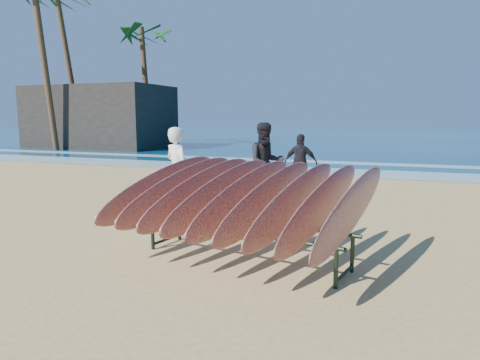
% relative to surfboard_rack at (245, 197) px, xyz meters
% --- Properties ---
extents(ground, '(120.00, 120.00, 0.00)m').
position_rel_surfboard_rack_xyz_m(ground, '(-0.60, 0.59, -0.93)').
color(ground, tan).
rests_on(ground, ground).
extents(ocean, '(160.00, 160.00, 0.00)m').
position_rel_surfboard_rack_xyz_m(ocean, '(-0.60, 55.59, -0.92)').
color(ocean, navy).
rests_on(ocean, ground).
extents(foam_near, '(160.00, 160.00, 0.00)m').
position_rel_surfboard_rack_xyz_m(foam_near, '(-0.60, 10.59, -0.92)').
color(foam_near, white).
rests_on(foam_near, ground).
extents(foam_far, '(160.00, 160.00, 0.00)m').
position_rel_surfboard_rack_xyz_m(foam_far, '(-0.60, 14.09, -0.92)').
color(foam_far, white).
rests_on(foam_far, ground).
extents(surfboard_rack, '(3.66, 3.42, 1.53)m').
position_rel_surfboard_rack_xyz_m(surfboard_rack, '(0.00, 0.00, 0.00)').
color(surfboard_rack, black).
rests_on(surfboard_rack, ground).
extents(person_white, '(0.80, 0.70, 1.85)m').
position_rel_surfboard_rack_xyz_m(person_white, '(-2.40, 2.38, -0.00)').
color(person_white, white).
rests_on(person_white, ground).
extents(person_dark_a, '(1.19, 1.14, 1.93)m').
position_rel_surfboard_rack_xyz_m(person_dark_a, '(-0.99, 4.21, 0.04)').
color(person_dark_a, black).
rests_on(person_dark_a, ground).
extents(person_dark_b, '(0.94, 0.40, 1.60)m').
position_rel_surfboard_rack_xyz_m(person_dark_b, '(-0.54, 5.99, -0.13)').
color(person_dark_b, black).
rests_on(person_dark_b, ground).
extents(building, '(9.24, 5.13, 4.11)m').
position_rel_surfboard_rack_xyz_m(building, '(-17.32, 18.54, 1.13)').
color(building, '#2D2823').
rests_on(building, ground).
extents(palm_mid, '(5.20, 5.20, 8.40)m').
position_rel_surfboard_rack_xyz_m(palm_mid, '(-15.08, 20.83, 6.59)').
color(palm_mid, brown).
rests_on(palm_mid, ground).
extents(palm_right, '(5.20, 5.20, 11.19)m').
position_rel_surfboard_rack_xyz_m(palm_right, '(-20.77, 19.72, 9.35)').
color(palm_right, brown).
rests_on(palm_right, ground).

